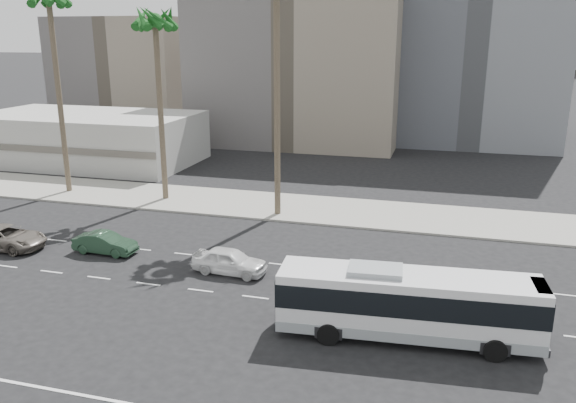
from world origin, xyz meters
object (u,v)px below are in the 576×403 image
(city_bus, at_px, (408,303))
(car_b, at_px, (105,243))
(car_a, at_px, (230,261))
(palm_mid, at_px, (155,25))
(car_c, at_px, (6,237))
(palm_far, at_px, (49,2))

(city_bus, distance_m, car_b, 19.15)
(car_a, bearing_deg, palm_mid, 43.22)
(car_a, relative_size, car_c, 0.82)
(car_c, bearing_deg, palm_mid, -17.38)
(car_b, bearing_deg, car_c, 99.34)
(car_c, distance_m, palm_far, 19.57)
(car_b, relative_size, palm_far, 0.23)
(palm_far, bearing_deg, car_c, -70.36)
(car_b, bearing_deg, palm_far, 44.66)
(car_a, distance_m, palm_mid, 20.59)
(car_b, height_order, palm_mid, palm_mid)
(city_bus, relative_size, palm_far, 0.68)
(city_bus, relative_size, car_c, 2.21)
(car_c, bearing_deg, car_a, -87.60)
(palm_mid, bearing_deg, palm_far, -179.29)
(palm_mid, xyz_separation_m, palm_far, (-8.87, -0.11, 1.71))
(car_a, height_order, car_c, car_a)
(city_bus, xyz_separation_m, car_a, (-9.99, 4.63, -0.97))
(palm_far, bearing_deg, car_b, -46.80)
(car_b, height_order, car_c, car_c)
(palm_far, bearing_deg, city_bus, -30.21)
(car_b, relative_size, palm_mid, 0.26)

